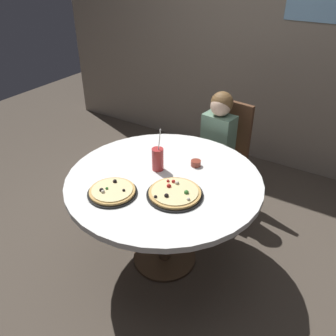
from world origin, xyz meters
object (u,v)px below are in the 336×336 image
at_px(dining_table, 164,189).
at_px(sauce_bowl, 196,163).
at_px(chair_wooden, 223,149).
at_px(pizza_veggie, 175,193).
at_px(pizza_cheese, 112,192).
at_px(soda_cup, 158,159).
at_px(diner_child, 212,161).

height_order(dining_table, sauce_bowl, sauce_bowl).
distance_m(dining_table, chair_wooden, 0.96).
bearing_deg(pizza_veggie, pizza_cheese, -150.22).
bearing_deg(soda_cup, sauce_bowl, 42.32).
bearing_deg(pizza_cheese, dining_table, 61.71).
bearing_deg(dining_table, pizza_cheese, -118.29).
distance_m(dining_table, sauce_bowl, 0.29).
height_order(diner_child, sauce_bowl, diner_child).
distance_m(chair_wooden, diner_child, 0.19).
relative_size(pizza_veggie, pizza_cheese, 1.13).
xyz_separation_m(chair_wooden, sauce_bowl, (0.10, -0.71, 0.24)).
relative_size(dining_table, sauce_bowl, 18.72).
relative_size(chair_wooden, pizza_veggie, 2.69).
height_order(pizza_veggie, soda_cup, soda_cup).
bearing_deg(chair_wooden, soda_cup, -96.66).
height_order(chair_wooden, soda_cup, soda_cup).
bearing_deg(soda_cup, diner_child, 83.15).
relative_size(dining_table, pizza_cheese, 4.21).
bearing_deg(diner_child, sauce_bowl, -77.79).
bearing_deg(sauce_bowl, pizza_cheese, -116.04).
xyz_separation_m(diner_child, pizza_cheese, (-0.17, -1.10, 0.28)).
height_order(dining_table, pizza_veggie, pizza_veggie).
distance_m(diner_child, pizza_cheese, 1.14).
xyz_separation_m(chair_wooden, diner_child, (-0.02, -0.18, -0.05)).
bearing_deg(soda_cup, pizza_veggie, -37.54).
relative_size(pizza_cheese, soda_cup, 1.01).
distance_m(chair_wooden, pizza_veggie, 1.12).
height_order(soda_cup, sauce_bowl, soda_cup).
height_order(dining_table, chair_wooden, chair_wooden).
bearing_deg(diner_child, pizza_cheese, -98.57).
bearing_deg(chair_wooden, sauce_bowl, -82.35).
bearing_deg(pizza_cheese, soda_cup, 78.36).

